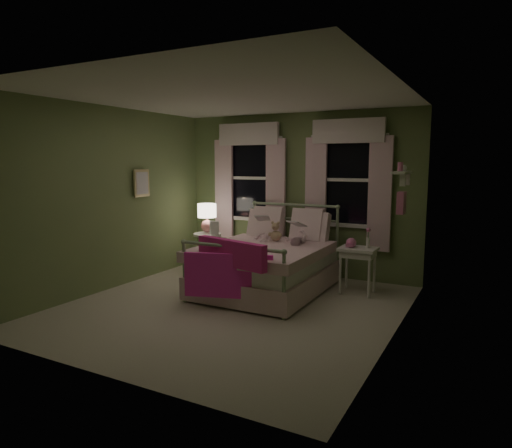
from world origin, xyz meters
The scene contains 18 objects.
room_shell centered at (0.00, 0.00, 1.30)m, with size 4.20×4.20×4.20m.
bed centered at (0.06, 0.91, 0.38)m, with size 1.58×2.04×1.18m.
pink_throw centered at (0.06, -0.11, 0.61)m, with size 1.09×0.45×0.71m.
child_left centered at (-0.22, 1.34, 0.96)m, with size 0.29×0.19×0.79m, color #F7D1DD.
child_right centered at (0.34, 1.34, 0.95)m, with size 0.37×0.29×0.75m, color #F7D1DD.
book_left centered at (-0.22, 1.09, 0.96)m, with size 0.20×0.27×0.03m, color beige.
book_right centered at (0.34, 1.09, 0.92)m, with size 0.20×0.27×0.02m, color beige.
teddy_bear centered at (0.06, 1.18, 0.79)m, with size 0.22×0.17×0.29m.
nightstand_left centered at (-1.32, 1.44, 0.42)m, with size 0.46×0.46×0.65m.
table_lamp centered at (-1.32, 1.44, 0.95)m, with size 0.31×0.31×0.47m.
book_nightstand centered at (-1.22, 1.36, 0.66)m, with size 0.16×0.22×0.02m, color beige.
nightstand_right centered at (1.23, 1.36, 0.55)m, with size 0.50×0.40×0.64m.
pink_toy centered at (1.13, 1.35, 0.71)m, with size 0.14×0.19×0.14m.
bud_vase centered at (1.35, 1.41, 0.79)m, with size 0.06×0.06×0.28m.
window_left centered at (-0.85, 2.03, 1.62)m, with size 1.34×0.13×1.96m.
window_right centered at (0.85, 2.03, 1.62)m, with size 1.34×0.13×1.96m.
wall_shelf centered at (1.90, 0.70, 1.52)m, with size 0.15×0.50×0.60m.
framed_picture centered at (-1.95, 0.60, 1.50)m, with size 0.03×0.32×0.42m.
Camera 1 is at (2.89, -4.75, 1.82)m, focal length 32.00 mm.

